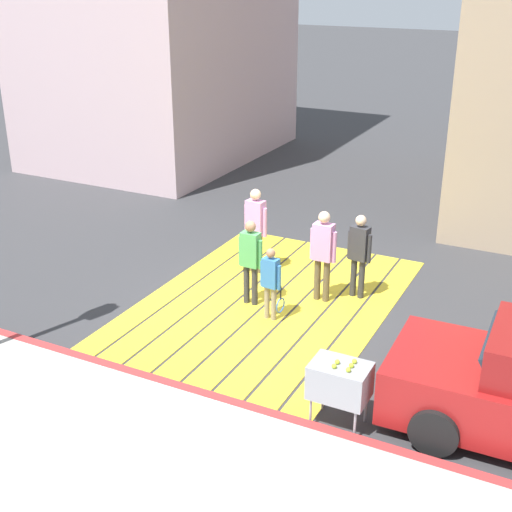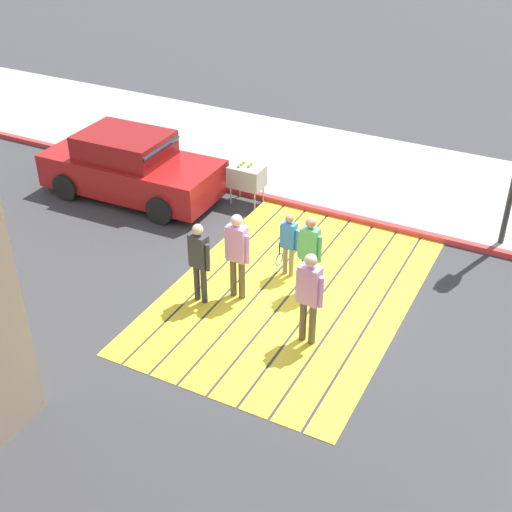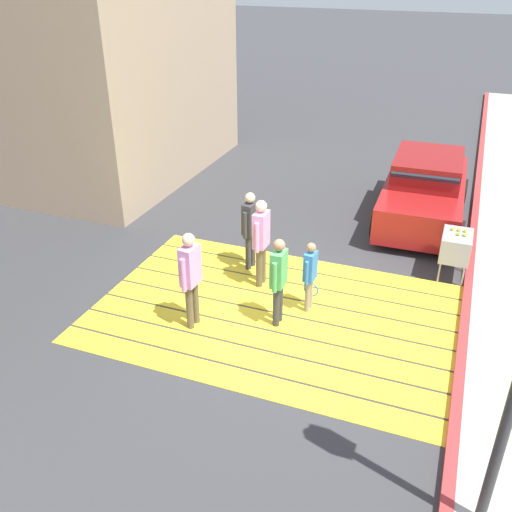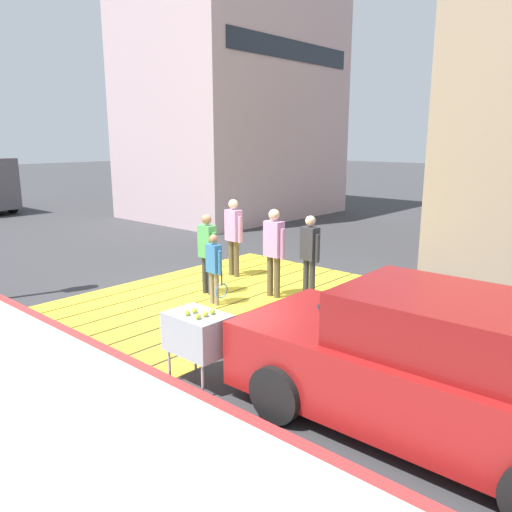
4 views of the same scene
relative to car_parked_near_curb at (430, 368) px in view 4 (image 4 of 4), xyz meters
The scene contains 11 objects.
ground_plane 5.59m from the car_parked_near_curb, 68.85° to the left, with size 120.00×120.00×0.00m, color #38383A.
crosswalk_stripes 5.59m from the car_parked_near_curb, 68.85° to the left, with size 6.40×4.35×0.01m.
curb_painted 5.36m from the car_parked_near_curb, 103.61° to the left, with size 0.16×40.00×0.13m, color #BC3333.
building_far_north 17.50m from the car_parked_near_curb, 51.29° to the left, with size 8.00×6.03×11.38m.
car_parked_near_curb is the anchor object (origin of this frame).
tennis_ball_cart 2.81m from the car_parked_near_curb, 108.69° to the left, with size 0.56×0.80×1.02m.
pedestrian_adult_lead 4.82m from the car_parked_near_curb, 51.24° to the left, with size 0.26×0.48×1.66m.
pedestrian_adult_trailing 5.75m from the car_parked_near_curb, 71.31° to the left, with size 0.22×0.49×1.65m.
pedestrian_adult_side 5.03m from the car_parked_near_curb, 59.12° to the left, with size 0.24×0.52×1.78m.
pedestrian_teen_behind 6.83m from the car_parked_near_curb, 62.03° to the left, with size 0.26×0.52×1.79m.
pedestrian_child_with_racket 5.05m from the car_parked_near_curb, 73.27° to the left, with size 0.29×0.42×1.37m.
Camera 4 is at (-6.92, -7.09, 3.10)m, focal length 35.51 mm.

